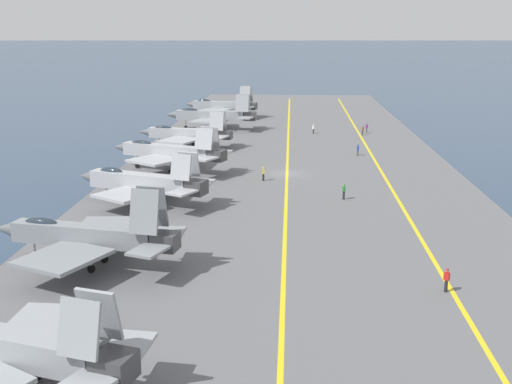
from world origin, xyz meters
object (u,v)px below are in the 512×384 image
crew_white_vest (313,128)px  crew_red_vest (447,279)px  parked_jet_seventh (212,115)px  parked_jet_eighth (222,105)px  crew_yellow_vest (263,173)px  crew_blue_vest (358,149)px  parked_jet_fourth (142,182)px  crew_green_vest (344,191)px  crew_brown_vest (363,130)px  parked_jet_third (88,235)px  parked_jet_second (6,347)px  parked_jet_fifth (169,152)px  parked_jet_sixth (187,134)px  crew_purple_vest (367,127)px

crew_white_vest → crew_red_vest: crew_red_vest is taller
parked_jet_seventh → parked_jet_eighth: parked_jet_eighth is taller
crew_yellow_vest → crew_blue_vest: bearing=-38.1°
parked_jet_fourth → crew_green_vest: parked_jet_fourth is taller
parked_jet_fourth → crew_white_vest: parked_jet_fourth is taller
crew_red_vest → crew_green_vest: size_ratio=1.01×
parked_jet_seventh → crew_brown_vest: bearing=-100.4°
parked_jet_third → crew_green_vest: (21.60, -21.42, -1.62)m
parked_jet_fourth → crew_white_vest: 51.85m
parked_jet_seventh → crew_red_vest: (-73.77, -25.48, -1.63)m
parked_jet_third → parked_jet_eighth: parked_jet_third is taller
parked_jet_second → parked_jet_fifth: (51.98, 1.33, 0.22)m
parked_jet_fifth → crew_yellow_vest: parked_jet_fifth is taller
parked_jet_sixth → parked_jet_seventh: parked_jet_seventh is taller
crew_white_vest → crew_yellow_vest: (-36.68, 7.30, 0.05)m
crew_blue_vest → crew_brown_vest: (18.68, -2.67, -0.00)m
parked_jet_fifth → crew_red_vest: parked_jet_fifth is taller
parked_jet_second → parked_jet_eighth: parked_jet_eighth is taller
parked_jet_eighth → crew_yellow_vest: bearing=-169.0°
crew_yellow_vest → crew_brown_vest: (35.39, -15.80, -0.02)m
parked_jet_third → crew_yellow_vest: parked_jet_third is taller
parked_jet_seventh → crew_brown_vest: parked_jet_seventh is taller
parked_jet_third → crew_purple_vest: bearing=-23.2°
parked_jet_sixth → parked_jet_seventh: (18.28, -1.77, 0.44)m
parked_jet_seventh → parked_jet_eighth: size_ratio=1.08×
parked_jet_seventh → crew_green_vest: size_ratio=9.70×
parked_jet_eighth → crew_brown_vest: bearing=-129.2°
crew_brown_vest → crew_yellow_vest: bearing=155.9°
parked_jet_fifth → parked_jet_seventh: (35.81, -1.28, -0.03)m
parked_jet_seventh → parked_jet_fourth: bearing=178.6°
parked_jet_fourth → crew_yellow_vest: 16.78m
parked_jet_sixth → crew_purple_vest: 33.77m
parked_jet_fourth → crew_blue_vest: parked_jet_fourth is taller
parked_jet_third → crew_blue_vest: parked_jet_third is taller
crew_purple_vest → parked_jet_fifth: bearing=139.0°
parked_jet_third → parked_jet_seventh: (70.29, -1.18, 0.02)m
crew_blue_vest → crew_purple_vest: size_ratio=0.99×
parked_jet_fifth → parked_jet_seventh: 35.83m
parked_jet_fourth → crew_purple_vest: size_ratio=8.82×
parked_jet_fifth → parked_jet_sixth: size_ratio=1.09×
parked_jet_fourth → crew_yellow_vest: size_ratio=8.80×
parked_jet_second → parked_jet_sixth: size_ratio=1.00×
parked_jet_seventh → crew_brown_vest: 27.41m
parked_jet_second → parked_jet_eighth: bearing=0.0°
crew_green_vest → parked_jet_third: bearing=135.2°
crew_red_vest → crew_green_vest: bearing=11.8°
parked_jet_second → crew_purple_vest: size_ratio=8.73×
parked_jet_fifth → crew_blue_vest: size_ratio=9.62×
parked_jet_seventh → crew_purple_vest: (-2.24, -27.92, -1.64)m
crew_brown_vest → crew_purple_vest: (2.71, -1.02, 0.02)m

